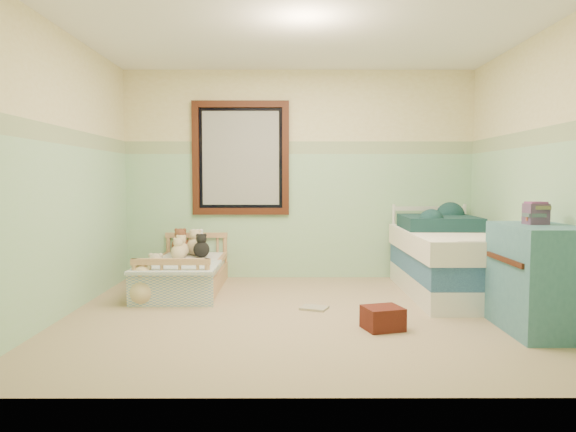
{
  "coord_description": "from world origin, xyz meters",
  "views": [
    {
      "loc": [
        -0.15,
        -4.63,
        1.2
      ],
      "look_at": [
        -0.13,
        0.35,
        0.85
      ],
      "focal_mm": 33.13,
      "sensor_mm": 36.0,
      "label": 1
    }
  ],
  "objects_px": {
    "red_pillow": "(383,318)",
    "toddler_bed_frame": "(186,281)",
    "twin_bed_frame": "(451,284)",
    "dresser": "(538,279)",
    "floor_book": "(314,308)",
    "plush_floor_cream": "(156,274)",
    "plush_floor_tan": "(143,291)"
  },
  "relations": [
    {
      "from": "red_pillow",
      "to": "toddler_bed_frame",
      "type": "bearing_deg",
      "value": 140.78
    },
    {
      "from": "twin_bed_frame",
      "to": "dresser",
      "type": "distance_m",
      "value": 1.37
    },
    {
      "from": "twin_bed_frame",
      "to": "dresser",
      "type": "height_order",
      "value": "dresser"
    },
    {
      "from": "twin_bed_frame",
      "to": "floor_book",
      "type": "relative_size",
      "value": 7.58
    },
    {
      "from": "plush_floor_cream",
      "to": "red_pillow",
      "type": "relative_size",
      "value": 0.85
    },
    {
      "from": "dresser",
      "to": "floor_book",
      "type": "relative_size",
      "value": 3.53
    },
    {
      "from": "red_pillow",
      "to": "floor_book",
      "type": "relative_size",
      "value": 1.23
    },
    {
      "from": "plush_floor_cream",
      "to": "plush_floor_tan",
      "type": "distance_m",
      "value": 0.95
    },
    {
      "from": "twin_bed_frame",
      "to": "floor_book",
      "type": "distance_m",
      "value": 1.57
    },
    {
      "from": "plush_floor_cream",
      "to": "plush_floor_tan",
      "type": "bearing_deg",
      "value": -83.55
    },
    {
      "from": "dresser",
      "to": "red_pillow",
      "type": "bearing_deg",
      "value": 177.53
    },
    {
      "from": "plush_floor_tan",
      "to": "plush_floor_cream",
      "type": "bearing_deg",
      "value": 96.45
    },
    {
      "from": "plush_floor_cream",
      "to": "floor_book",
      "type": "bearing_deg",
      "value": -32.65
    },
    {
      "from": "plush_floor_cream",
      "to": "dresser",
      "type": "height_order",
      "value": "dresser"
    },
    {
      "from": "plush_floor_cream",
      "to": "twin_bed_frame",
      "type": "xyz_separation_m",
      "value": [
        3.17,
        -0.51,
        -0.01
      ]
    },
    {
      "from": "plush_floor_cream",
      "to": "dresser",
      "type": "relative_size",
      "value": 0.29
    },
    {
      "from": "toddler_bed_frame",
      "to": "floor_book",
      "type": "xyz_separation_m",
      "value": [
        1.35,
        -0.86,
        -0.09
      ]
    },
    {
      "from": "plush_floor_cream",
      "to": "floor_book",
      "type": "relative_size",
      "value": 1.04
    },
    {
      "from": "floor_book",
      "to": "toddler_bed_frame",
      "type": "bearing_deg",
      "value": 169.21
    },
    {
      "from": "twin_bed_frame",
      "to": "red_pillow",
      "type": "bearing_deg",
      "value": -126.5
    },
    {
      "from": "plush_floor_tan",
      "to": "dresser",
      "type": "relative_size",
      "value": 0.31
    },
    {
      "from": "plush_floor_cream",
      "to": "dresser",
      "type": "distance_m",
      "value": 3.91
    },
    {
      "from": "dresser",
      "to": "red_pillow",
      "type": "distance_m",
      "value": 1.25
    },
    {
      "from": "plush_floor_cream",
      "to": "twin_bed_frame",
      "type": "relative_size",
      "value": 0.14
    },
    {
      "from": "plush_floor_tan",
      "to": "dresser",
      "type": "bearing_deg",
      "value": -14.66
    },
    {
      "from": "toddler_bed_frame",
      "to": "plush_floor_cream",
      "type": "bearing_deg",
      "value": 146.76
    },
    {
      "from": "twin_bed_frame",
      "to": "dresser",
      "type": "xyz_separation_m",
      "value": [
        0.28,
        -1.31,
        0.31
      ]
    },
    {
      "from": "toddler_bed_frame",
      "to": "plush_floor_cream",
      "type": "xyz_separation_m",
      "value": [
        -0.38,
        0.25,
        0.03
      ]
    },
    {
      "from": "plush_floor_tan",
      "to": "red_pillow",
      "type": "relative_size",
      "value": 0.9
    },
    {
      "from": "red_pillow",
      "to": "twin_bed_frame",
      "type": "bearing_deg",
      "value": 53.5
    },
    {
      "from": "twin_bed_frame",
      "to": "toddler_bed_frame",
      "type": "bearing_deg",
      "value": 174.64
    },
    {
      "from": "red_pillow",
      "to": "plush_floor_cream",
      "type": "bearing_deg",
      "value": 141.74
    }
  ]
}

